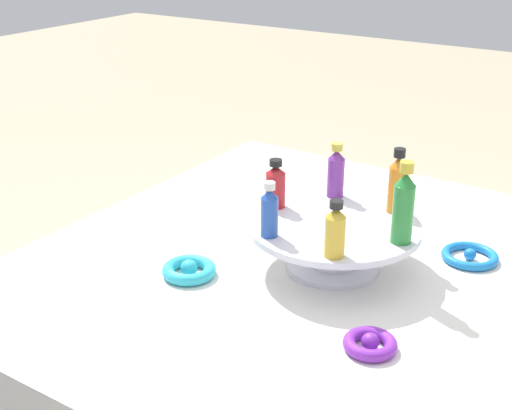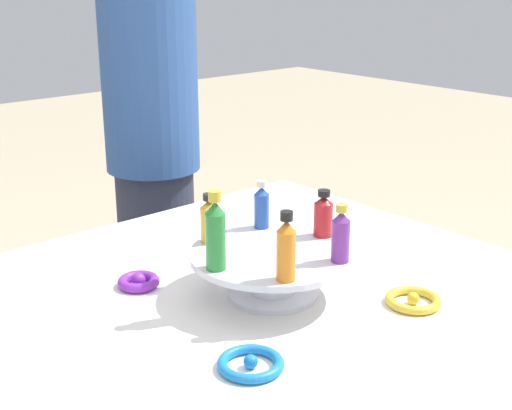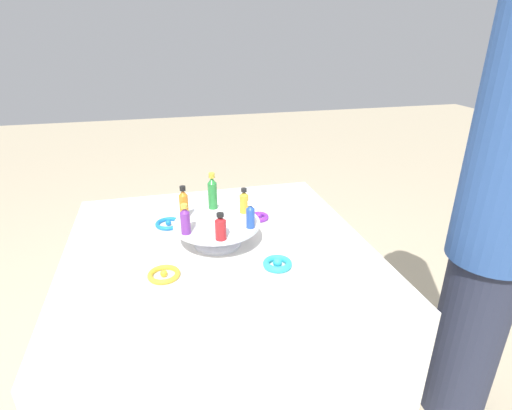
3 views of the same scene
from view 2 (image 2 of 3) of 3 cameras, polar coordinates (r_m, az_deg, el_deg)
display_stand at (r=1.34m, az=1.32°, el=-4.85°), size 0.31×0.31×0.09m
bottle_red at (r=1.39m, az=5.40°, el=-0.81°), size 0.04×0.04×0.09m
bottle_blue at (r=1.43m, az=0.45°, el=-0.10°), size 0.03×0.03×0.10m
bottle_gold at (r=1.35m, az=-3.77°, el=-1.22°), size 0.03×0.03×0.10m
bottle_green at (r=1.23m, az=-3.25°, el=-2.30°), size 0.04×0.04×0.14m
bottle_orange at (r=1.19m, az=2.42°, el=-3.53°), size 0.03×0.03×0.12m
bottle_purple at (r=1.27m, az=6.79°, el=-2.43°), size 0.03×0.03×0.11m
ribbon_bow_teal at (r=1.60m, az=2.50°, el=-2.78°), size 0.10×0.10×0.03m
ribbon_bow_purple at (r=1.41m, az=-9.37°, el=-6.05°), size 0.08×0.08×0.03m
ribbon_bow_blue at (r=1.13m, az=-0.43°, el=-12.56°), size 0.11×0.11×0.02m
ribbon_bow_gold at (r=1.35m, az=12.46°, el=-7.44°), size 0.10×0.10×0.02m
person_figure at (r=2.18m, az=-8.35°, el=6.57°), size 0.28×0.28×1.68m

